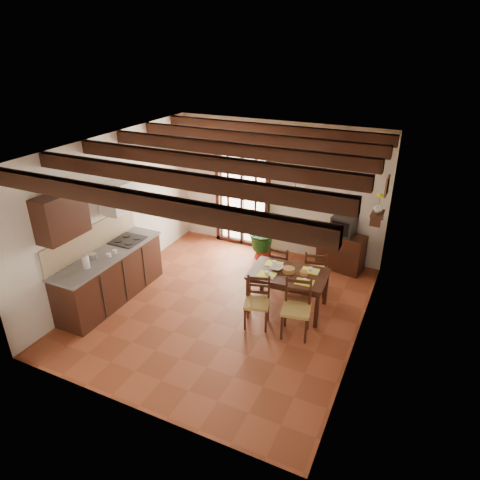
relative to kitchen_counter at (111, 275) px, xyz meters
The scene contains 25 objects.
ground_plane 2.10m from the kitchen_counter, 17.06° to the left, with size 5.00×5.00×0.00m, color brown.
room_shell 2.45m from the kitchen_counter, 17.06° to the left, with size 4.52×5.02×2.81m.
ceiling_beams 3.02m from the kitchen_counter, 17.06° to the left, with size 4.50×4.34×0.20m.
french_door 3.33m from the kitchen_counter, 69.23° to the left, with size 1.26×0.11×2.32m.
kitchen_counter is the anchor object (origin of this frame).
upper_cabinet 1.55m from the kitchen_counter, 99.72° to the right, with size 0.35×0.80×0.70m, color #321810.
range_hood 1.38m from the kitchen_counter, 99.79° to the left, with size 0.38×0.60×0.54m.
counter_items 0.49m from the kitchen_counter, 89.91° to the left, with size 0.50×1.43×0.25m.
dining_table 3.12m from the kitchen_counter, 19.63° to the left, with size 1.33×0.90×0.70m.
chair_near_left 2.68m from the kitchen_counter, ahead, with size 0.48×0.46×0.85m.
chair_near_right 3.32m from the kitchen_counter, ahead, with size 0.50×0.48×0.94m.
chair_far_left 3.09m from the kitchen_counter, 33.17° to the left, with size 0.41×0.40×0.85m.
chair_far_right 3.66m from the kitchen_counter, 28.11° to the left, with size 0.49×0.47×0.89m.
table_setting 3.12m from the kitchen_counter, 19.63° to the left, with size 0.94×0.62×0.09m.
table_bowl 2.92m from the kitchen_counter, 21.77° to the left, with size 0.22×0.22×0.05m, color white.
sideboard 4.45m from the kitchen_counter, 39.39° to the left, with size 0.90×0.41×0.77m, color #321810.
crt_tv 4.47m from the kitchen_counter, 39.33° to the left, with size 0.49×0.46×0.37m.
fuse_box 4.80m from the kitchen_counter, 41.72° to the left, with size 0.25×0.03×0.32m, color white.
plant_pot 3.21m from the kitchen_counter, 54.54° to the left, with size 0.38×0.38×0.23m, color maroon.
potted_plant 3.19m from the kitchen_counter, 54.54° to the left, with size 2.03×1.74×2.26m, color #144C19.
wall_shelf 4.76m from the kitchen_counter, 28.25° to the left, with size 0.20×0.42×0.20m.
shelf_vase 4.80m from the kitchen_counter, 28.25° to the left, with size 0.15×0.15×0.15m, color #B2BFB2.
shelf_flowers 4.85m from the kitchen_counter, 28.25° to the left, with size 0.14×0.14×0.36m.
framed_picture 4.98m from the kitchen_counter, 27.77° to the left, with size 0.03×0.32×0.32m.
pendant_lamp 3.54m from the kitchen_counter, 21.35° to the left, with size 0.36×0.36×0.84m.
Camera 1 is at (2.88, -5.54, 4.30)m, focal length 32.00 mm.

